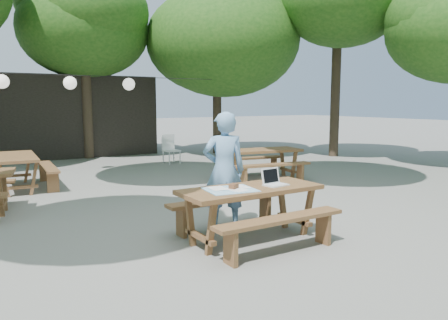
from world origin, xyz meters
TOP-DOWN VIEW (x-y plane):
  - ground at (0.00, 0.00)m, footprint 80.00×80.00m
  - pavilion at (0.50, 10.50)m, footprint 6.00×3.00m
  - main_picnic_table at (0.53, -1.15)m, footprint 2.00×1.58m
  - picnic_table_ne at (3.51, 2.63)m, footprint 2.13×1.86m
  - picnic_table_far_w at (-1.77, 4.47)m, footprint 1.69×2.05m
  - woman at (0.54, -0.44)m, footprint 0.76×0.65m
  - plastic_chair at (2.84, 6.36)m, footprint 0.48×0.48m
  - laptop at (0.90, -1.18)m, footprint 0.36×0.30m
  - tabletop_clutter at (0.21, -1.14)m, footprint 0.72×0.64m
  - paper_lanterns at (-0.19, 6.00)m, footprint 9.00×0.34m

SIDE VIEW (x-z plane):
  - ground at x=0.00m, z-range 0.00..0.00m
  - plastic_chair at x=2.84m, z-range -0.19..0.71m
  - main_picnic_table at x=0.53m, z-range 0.01..0.76m
  - picnic_table_ne at x=3.51m, z-range 0.01..0.76m
  - picnic_table_far_w at x=-1.77m, z-range 0.01..0.76m
  - tabletop_clutter at x=0.21m, z-range 0.72..0.80m
  - laptop at x=0.90m, z-range 0.69..0.93m
  - woman at x=0.54m, z-range 0.00..1.78m
  - pavilion at x=0.50m, z-range 0.00..2.80m
  - paper_lanterns at x=-0.19m, z-range 2.21..2.59m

